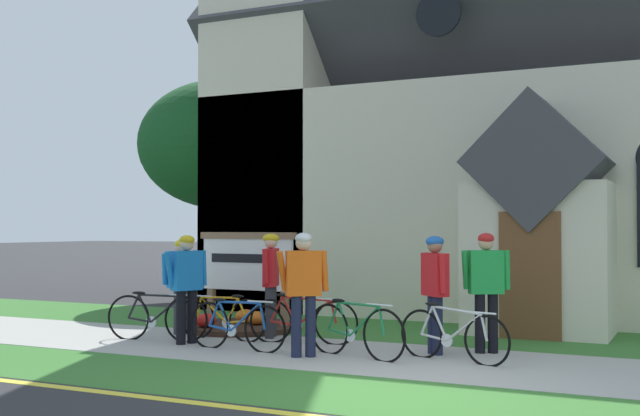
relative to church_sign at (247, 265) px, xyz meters
name	(u,v)px	position (x,y,z in m)	size (l,w,h in m)	color
ground	(482,344)	(4.33, -0.05, -1.16)	(140.00, 140.00, 0.00)	#2B2B2D
sidewalk_slab	(350,355)	(2.89, -1.95, -1.15)	(32.00, 2.76, 0.01)	#A8A59E
grass_verge	(268,385)	(2.89, -4.33, -1.15)	(32.00, 1.98, 0.01)	#38722D
church_lawn	(415,332)	(2.89, 0.90, -1.15)	(24.00, 2.96, 0.01)	#38722D
curb_paint_stripe	(214,405)	(2.89, -5.47, -1.15)	(28.00, 0.16, 0.01)	yellow
church_building	(486,111)	(2.60, 7.28, 3.61)	(11.75, 12.29, 13.55)	beige
church_sign	(247,265)	(0.00, 0.00, 0.00)	(1.99, 0.16, 1.75)	#7F6047
flower_bed	(240,326)	(-0.01, -0.23, -1.08)	(2.13, 2.13, 0.34)	#382319
bicycle_orange	(453,335)	(4.37, -1.83, -0.79)	(1.69, 0.51, 0.81)	black
bicycle_green	(157,317)	(-0.51, -1.98, -0.77)	(1.74, 0.38, 0.81)	black
bicycle_yellow	(355,330)	(3.04, -2.11, -0.77)	(1.70, 0.57, 0.83)	black
bicycle_silver	(236,325)	(1.17, -2.27, -0.79)	(1.72, 0.12, 0.79)	black
bicycle_red	(303,320)	(1.76, -1.24, -0.79)	(1.75, 0.39, 0.80)	black
bicycle_blue	(222,317)	(0.38, -1.42, -0.79)	(1.72, 0.14, 0.77)	black
cyclist_in_white_jersey	(187,280)	(0.15, -2.09, -0.15)	(0.38, 0.68, 1.72)	black
cyclist_in_red_jersey	(435,285)	(3.98, -1.37, -0.15)	(0.49, 0.59, 1.71)	#191E38
cyclist_in_orange_jersey	(181,279)	(-0.60, -1.20, -0.21)	(0.48, 0.57, 1.62)	#2D2D33
cyclist_in_yellow_jersey	(271,276)	(0.99, -0.89, -0.13)	(0.35, 0.69, 1.73)	#2D2D33
cyclist_in_blue_jersey	(303,283)	(2.38, -2.41, -0.11)	(0.61, 0.50, 1.76)	#191E38
cyclist_in_green_jersey	(486,282)	(4.62, -0.94, -0.12)	(0.64, 0.42, 1.76)	black
yard_deciduous_tree	(221,145)	(-3.86, 5.07, 2.83)	(4.29, 4.29, 5.68)	#4C3823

